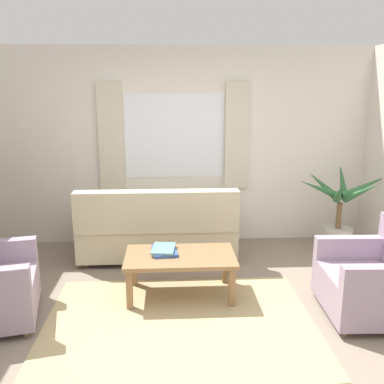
{
  "coord_description": "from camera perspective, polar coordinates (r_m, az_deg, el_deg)",
  "views": [
    {
      "loc": [
        -0.08,
        -3.46,
        2.05
      ],
      "look_at": [
        0.15,
        0.7,
        1.05
      ],
      "focal_mm": 39.95,
      "sensor_mm": 36.0,
      "label": 1
    }
  ],
  "objects": [
    {
      "name": "book_stack_on_table",
      "position": [
        4.38,
        -3.73,
        -7.72
      ],
      "size": [
        0.28,
        0.36,
        0.05
      ],
      "color": "#335199",
      "rests_on": "coffee_table"
    },
    {
      "name": "window_with_curtains",
      "position": [
        5.67,
        -2.37,
        7.44
      ],
      "size": [
        1.98,
        0.07,
        1.4
      ],
      "color": "white"
    },
    {
      "name": "ground_plane",
      "position": [
        4.02,
        -1.67,
        -17.11
      ],
      "size": [
        6.24,
        6.24,
        0.0
      ],
      "primitive_type": "plane",
      "color": "gray"
    },
    {
      "name": "wall_back",
      "position": [
        5.77,
        -2.36,
        6.05
      ],
      "size": [
        5.32,
        0.12,
        2.6
      ],
      "primitive_type": "cube",
      "color": "silver",
      "rests_on": "ground_plane"
    },
    {
      "name": "potted_plant",
      "position": [
        5.79,
        19.05,
        -3.06
      ],
      "size": [
        1.16,
        1.14,
        1.1
      ],
      "color": "#B7B2A8",
      "rests_on": "ground_plane"
    },
    {
      "name": "couch",
      "position": [
        5.29,
        -4.57,
        -5.07
      ],
      "size": [
        1.9,
        0.82,
        0.92
      ],
      "rotation": [
        0.0,
        0.0,
        3.14
      ],
      "color": "#BCB293",
      "rests_on": "ground_plane"
    },
    {
      "name": "coffee_table",
      "position": [
        4.34,
        -1.58,
        -9.09
      ],
      "size": [
        1.1,
        0.64,
        0.44
      ],
      "color": "olive",
      "rests_on": "ground_plane"
    },
    {
      "name": "armchair_right",
      "position": [
        4.33,
        23.37,
        -10.67
      ],
      "size": [
        0.85,
        0.87,
        0.88
      ],
      "rotation": [
        0.0,
        0.0,
        -1.61
      ],
      "color": "#998499",
      "rests_on": "ground_plane"
    },
    {
      "name": "area_rug",
      "position": [
        4.02,
        -1.67,
        -17.04
      ],
      "size": [
        2.42,
        1.78,
        0.01
      ],
      "primitive_type": "cube",
      "color": "tan",
      "rests_on": "ground_plane"
    }
  ]
}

